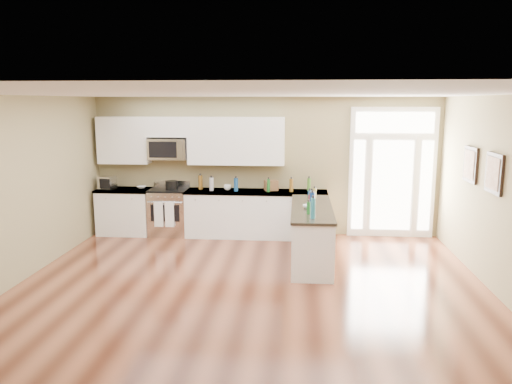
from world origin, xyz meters
The scene contains 20 objects.
ground centered at (0.00, 0.00, 0.00)m, with size 8.00×8.00×0.00m, color #492114.
room_shell centered at (0.00, 0.00, 1.71)m, with size 8.00×8.00×8.00m.
back_cabinet_left centered at (-2.87, 3.69, 0.44)m, with size 1.10×0.66×0.94m.
back_cabinet_right centered at (-0.16, 3.69, 0.44)m, with size 2.85×0.66×0.94m.
peninsula_cabinet centered at (0.93, 2.24, 0.43)m, with size 0.69×2.32×0.94m.
upper_cabinet_left centered at (-2.88, 3.83, 1.93)m, with size 1.04×0.33×0.95m, color white.
upper_cabinet_right centered at (-0.57, 3.83, 1.93)m, with size 1.94×0.33×0.95m, color white.
upper_cabinet_short centered at (-1.95, 3.83, 2.20)m, with size 0.82×0.33×0.40m, color white.
microwave centered at (-1.95, 3.80, 1.76)m, with size 0.78×0.41×0.42m.
entry_door centered at (2.55, 3.95, 1.30)m, with size 1.70×0.10×2.60m.
wall_art_near centered at (3.47, 2.20, 1.70)m, with size 0.05×0.58×0.58m.
wall_art_far centered at (3.47, 1.20, 1.70)m, with size 0.05×0.58×0.58m.
kitchen_range centered at (-1.94, 3.69, 0.48)m, with size 0.77×0.68×1.08m.
stockpot centered at (-1.87, 3.67, 1.05)m, with size 0.25×0.25×0.19m, color black.
toaster_oven centered at (-3.20, 3.63, 1.07)m, with size 0.31×0.25×0.27m, color silver.
cardboard_box centered at (0.14, 3.77, 1.04)m, with size 0.25×0.18×0.21m, color brown.
bowl_left centered at (-2.54, 3.80, 0.96)m, with size 0.18×0.18×0.04m, color white.
bowl_peninsula centered at (0.86, 2.13, 0.97)m, with size 0.19×0.19×0.06m, color white.
cup_counter centered at (-0.74, 3.74, 1.00)m, with size 0.14×0.14×0.11m, color white.
counter_bottles centered at (0.17, 3.01, 1.07)m, with size 2.37×2.47×0.32m.
Camera 1 is at (0.69, -6.10, 2.72)m, focal length 35.00 mm.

